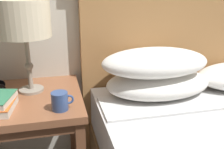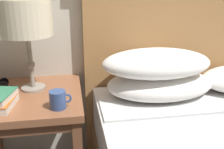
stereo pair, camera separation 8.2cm
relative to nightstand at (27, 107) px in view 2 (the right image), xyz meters
name	(u,v)px [view 2 (the right image)]	position (x,y,z in m)	size (l,w,h in m)	color
nightstand	(27,107)	(0.00, 0.00, 0.00)	(0.58, 0.58, 0.58)	brown
table_lamp	(26,20)	(0.03, 0.07, 0.45)	(0.26, 0.26, 0.48)	gray
coffee_mug	(58,100)	(0.18, -0.19, 0.12)	(0.10, 0.08, 0.08)	#334C84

